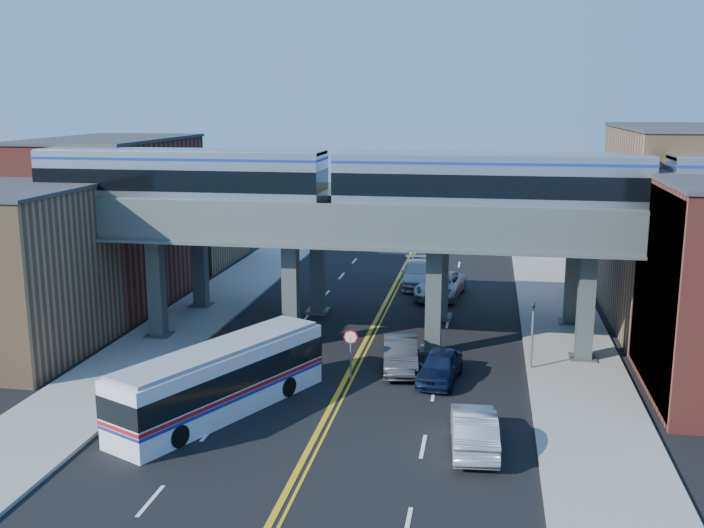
% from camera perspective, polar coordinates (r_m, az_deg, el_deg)
% --- Properties ---
extents(ground, '(120.00, 120.00, 0.00)m').
position_cam_1_polar(ground, '(36.76, -1.38, -10.02)').
color(ground, black).
rests_on(ground, ground).
extents(sidewalk_west, '(5.00, 70.00, 0.16)m').
position_cam_1_polar(sidewalk_west, '(49.04, -12.38, -4.54)').
color(sidewalk_west, gray).
rests_on(sidewalk_west, ground).
extents(sidewalk_east, '(5.00, 70.00, 0.16)m').
position_cam_1_polar(sidewalk_east, '(45.77, 15.51, -5.89)').
color(sidewalk_east, gray).
rests_on(sidewalk_east, ground).
extents(building_west_a, '(8.00, 10.00, 9.00)m').
position_cam_1_polar(building_west_a, '(46.08, -23.55, -0.65)').
color(building_west_a, olive).
rests_on(building_west_a, ground).
extents(building_west_b, '(8.00, 14.00, 11.00)m').
position_cam_1_polar(building_west_b, '(56.10, -16.95, 2.96)').
color(building_west_b, brown).
rests_on(building_west_b, ground).
extents(building_west_c, '(8.00, 10.00, 8.00)m').
position_cam_1_polar(building_west_c, '(68.04, -11.98, 3.43)').
color(building_west_c, olive).
rests_on(building_west_c, ground).
extents(building_east_b, '(8.00, 14.00, 12.00)m').
position_cam_1_polar(building_east_b, '(51.39, 23.05, 2.30)').
color(building_east_b, olive).
rests_on(building_east_b, ground).
extents(building_east_c, '(8.00, 10.00, 9.00)m').
position_cam_1_polar(building_east_c, '(64.19, 20.40, 2.90)').
color(building_east_c, brown).
rests_on(building_east_c, ground).
extents(mural_panel, '(0.10, 9.50, 9.50)m').
position_cam_1_polar(mural_panel, '(39.28, 21.13, -2.12)').
color(mural_panel, teal).
rests_on(mural_panel, ground).
extents(elevated_viaduct_near, '(52.00, 3.60, 7.40)m').
position_cam_1_polar(elevated_viaduct_near, '(42.60, 0.68, 2.10)').
color(elevated_viaduct_near, '#46514E').
rests_on(elevated_viaduct_near, ground).
extents(elevated_viaduct_far, '(52.00, 3.60, 7.40)m').
position_cam_1_polar(elevated_viaduct_far, '(49.43, 1.99, 3.46)').
color(elevated_viaduct_far, '#46514E').
rests_on(elevated_viaduct_far, ground).
extents(transit_train, '(50.05, 3.14, 3.66)m').
position_cam_1_polar(transit_train, '(41.66, 9.92, 5.74)').
color(transit_train, black).
rests_on(transit_train, elevated_viaduct_near).
extents(stop_sign, '(0.76, 0.09, 2.63)m').
position_cam_1_polar(stop_sign, '(38.88, -0.09, -6.02)').
color(stop_sign, slate).
rests_on(stop_sign, ground).
extents(traffic_signal, '(0.15, 0.18, 4.10)m').
position_cam_1_polar(traffic_signal, '(41.13, 13.00, -4.54)').
color(traffic_signal, slate).
rests_on(traffic_signal, ground).
extents(transit_bus, '(7.17, 11.31, 2.92)m').
position_cam_1_polar(transit_bus, '(35.63, -9.47, -8.34)').
color(transit_bus, white).
rests_on(transit_bus, ground).
extents(car_lane_a, '(2.37, 4.72, 1.54)m').
position_cam_1_polar(car_lane_a, '(39.34, 6.41, -7.40)').
color(car_lane_a, black).
rests_on(car_lane_a, ground).
extents(car_lane_b, '(2.34, 5.12, 1.63)m').
position_cam_1_polar(car_lane_b, '(40.74, 3.55, -6.60)').
color(car_lane_b, '#2E2E30').
rests_on(car_lane_b, ground).
extents(car_lane_c, '(3.65, 6.52, 1.72)m').
position_cam_1_polar(car_lane_c, '(55.69, 6.44, -1.53)').
color(car_lane_c, '#BBBBBD').
rests_on(car_lane_c, ground).
extents(car_lane_d, '(3.01, 6.42, 1.81)m').
position_cam_1_polar(car_lane_d, '(58.86, 4.88, -0.72)').
color(car_lane_d, '#A3A4A8').
rests_on(car_lane_d, ground).
extents(car_parked_curb, '(2.12, 5.14, 1.66)m').
position_cam_1_polar(car_parked_curb, '(32.31, 8.86, -11.78)').
color(car_parked_curb, '#9E9DA2').
rests_on(car_parked_curb, ground).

